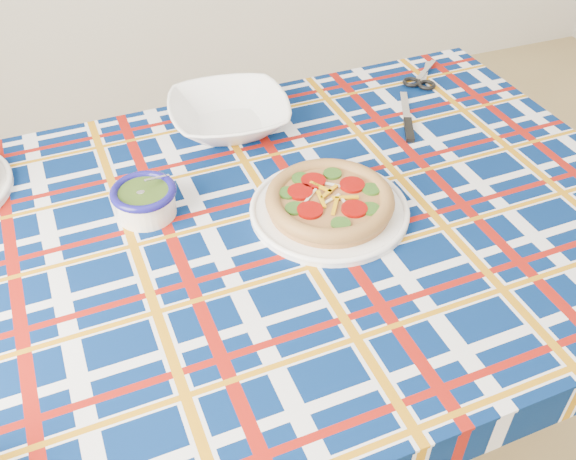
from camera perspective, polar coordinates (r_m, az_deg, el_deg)
name	(u,v)px	position (r m, az deg, el deg)	size (l,w,h in m)	color
floor	(464,430)	(1.94, 15.40, -16.73)	(4.00, 4.00, 0.00)	#A18753
dining_table	(250,261)	(1.30, -3.36, -2.80)	(1.69, 1.09, 0.78)	brown
tablecloth	(250,252)	(1.28, -3.40, -1.98)	(1.69, 1.07, 0.11)	#041B4C
main_focaccia_plate	(330,201)	(1.27, 3.73, 2.63)	(0.33, 0.33, 0.06)	#A26B39
pesto_bowl	(144,198)	(1.29, -12.64, 2.76)	(0.13, 0.13, 0.08)	#233B10
serving_bowl	(229,115)	(1.54, -5.25, 10.16)	(0.28, 0.28, 0.07)	white
table_knife	(406,107)	(1.65, 10.41, 10.73)	(0.25, 0.02, 0.01)	silver
kitchen_scissors	(426,71)	(1.82, 12.15, 13.66)	(0.19, 0.09, 0.02)	silver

